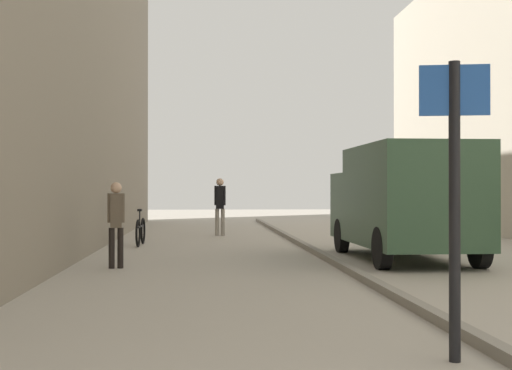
# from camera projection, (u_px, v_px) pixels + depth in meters

# --- Properties ---
(ground_plane) EXTENTS (80.00, 80.00, 0.00)m
(ground_plane) POSITION_uv_depth(u_px,v_px,m) (256.00, 267.00, 13.70)
(ground_plane) COLOR #A8A093
(kerb_strip) EXTENTS (0.16, 40.00, 0.12)m
(kerb_strip) POSITION_uv_depth(u_px,v_px,m) (337.00, 263.00, 13.82)
(kerb_strip) COLOR gray
(kerb_strip) RESTS_ON ground_plane
(pedestrian_main_foreground) EXTENTS (0.32, 0.21, 1.63)m
(pedestrian_main_foreground) POSITION_uv_depth(u_px,v_px,m) (116.00, 219.00, 13.43)
(pedestrian_main_foreground) COLOR black
(pedestrian_main_foreground) RESTS_ON ground_plane
(pedestrian_mid_block) EXTENTS (0.37, 0.24, 1.86)m
(pedestrian_mid_block) POSITION_uv_depth(u_px,v_px,m) (220.00, 203.00, 23.00)
(pedestrian_mid_block) COLOR gray
(pedestrian_mid_block) RESTS_ON ground_plane
(delivery_van) EXTENTS (2.15, 5.27, 2.40)m
(delivery_van) POSITION_uv_depth(u_px,v_px,m) (403.00, 199.00, 15.08)
(delivery_van) COLOR #335138
(delivery_van) RESTS_ON ground_plane
(street_sign_post) EXTENTS (0.59, 0.15, 2.60)m
(street_sign_post) POSITION_uv_depth(u_px,v_px,m) (455.00, 183.00, 6.14)
(street_sign_post) COLOR black
(street_sign_post) RESTS_ON ground_plane
(bicycle_leaning) EXTENTS (0.13, 1.77, 0.98)m
(bicycle_leaning) POSITION_uv_depth(u_px,v_px,m) (141.00, 231.00, 18.96)
(bicycle_leaning) COLOR black
(bicycle_leaning) RESTS_ON ground_plane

